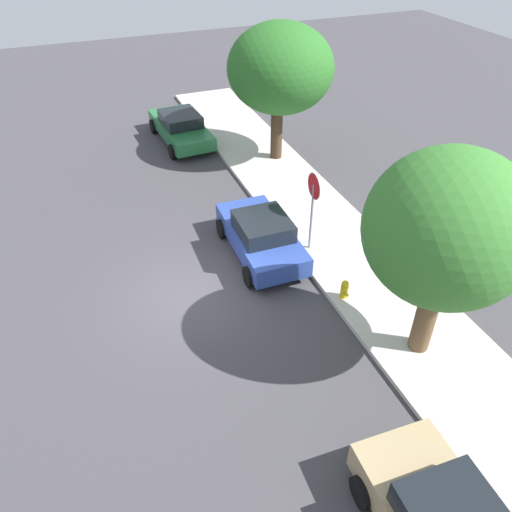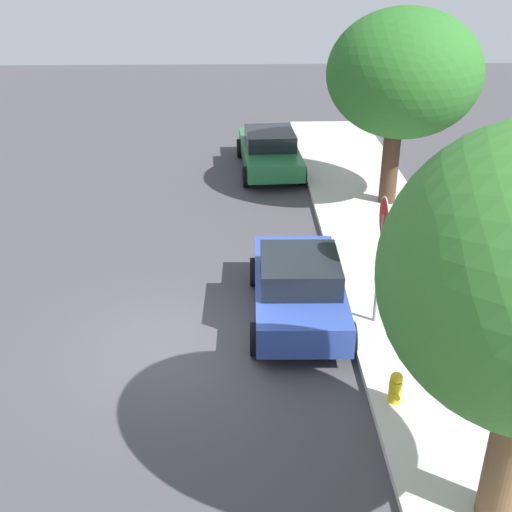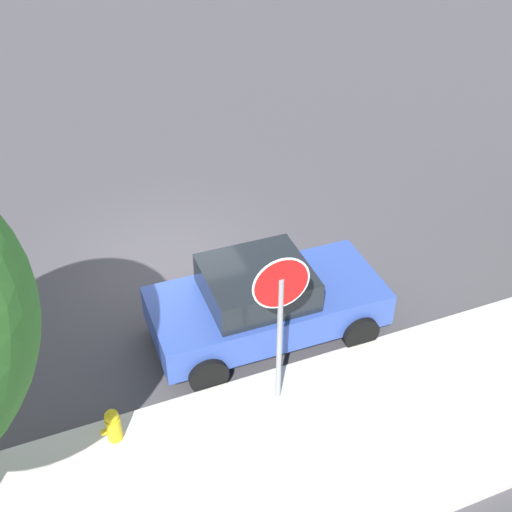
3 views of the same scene
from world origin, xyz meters
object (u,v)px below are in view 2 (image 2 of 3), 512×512
at_px(stop_sign, 382,240).
at_px(street_tree_mid_block, 404,74).
at_px(parked_car_green, 270,150).
at_px(parked_car_blue, 299,286).
at_px(fire_hydrant, 395,390).

distance_m(stop_sign, street_tree_mid_block, 7.06).
bearing_deg(parked_car_green, parked_car_blue, 0.98).
distance_m(parked_car_blue, parked_car_green, 9.27).
distance_m(parked_car_blue, street_tree_mid_block, 7.63).
bearing_deg(stop_sign, fire_hydrant, -3.46).
xyz_separation_m(stop_sign, street_tree_mid_block, (-6.59, 1.77, 1.79)).
bearing_deg(parked_car_green, fire_hydrant, 7.13).
height_order(parked_car_green, street_tree_mid_block, street_tree_mid_block).
xyz_separation_m(parked_car_green, fire_hydrant, (12.17, 1.52, -0.34)).
bearing_deg(street_tree_mid_block, parked_car_green, -131.78).
bearing_deg(parked_car_blue, stop_sign, 75.15).
height_order(parked_car_blue, street_tree_mid_block, street_tree_mid_block).
distance_m(parked_car_blue, fire_hydrant, 3.23).
xyz_separation_m(parked_car_blue, fire_hydrant, (2.90, 1.36, -0.36)).
distance_m(stop_sign, parked_car_blue, 1.99).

